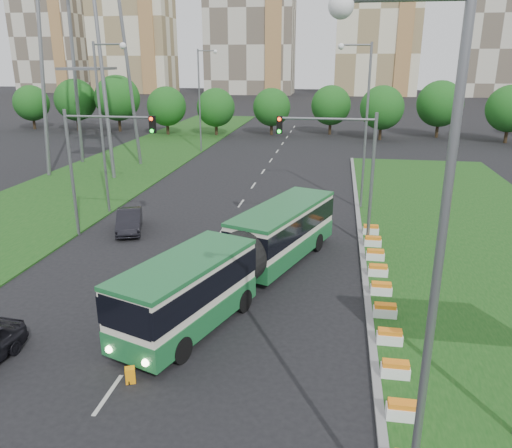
% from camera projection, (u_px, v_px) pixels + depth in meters
% --- Properties ---
extents(ground, '(360.00, 360.00, 0.00)m').
position_uv_depth(ground, '(231.00, 316.00, 22.12)').
color(ground, black).
rests_on(ground, ground).
extents(grass_median, '(14.00, 60.00, 0.15)m').
position_uv_depth(grass_median, '(490.00, 264.00, 27.62)').
color(grass_median, '#154513').
rests_on(grass_median, ground).
extents(median_kerb, '(0.30, 60.00, 0.18)m').
position_uv_depth(median_kerb, '(363.00, 256.00, 28.68)').
color(median_kerb, gray).
rests_on(median_kerb, ground).
extents(left_verge, '(12.00, 110.00, 0.10)m').
position_uv_depth(left_verge, '(103.00, 177.00, 48.27)').
color(left_verge, '#154513').
rests_on(left_verge, ground).
extents(lane_markings, '(0.20, 100.00, 0.01)m').
position_uv_depth(lane_markings, '(245.00, 197.00, 41.33)').
color(lane_markings, '#B6B7B0').
rests_on(lane_markings, ground).
extents(flower_planters, '(1.10, 20.30, 0.60)m').
position_uv_depth(flower_planters, '(383.00, 299.00, 22.75)').
color(flower_planters, white).
rests_on(flower_planters, grass_median).
extents(traffic_mast_median, '(5.76, 0.32, 8.00)m').
position_uv_depth(traffic_mast_median, '(345.00, 158.00, 29.09)').
color(traffic_mast_median, slate).
rests_on(traffic_mast_median, ground).
extents(traffic_mast_left, '(5.76, 0.32, 8.00)m').
position_uv_depth(traffic_mast_left, '(94.00, 154.00, 30.46)').
color(traffic_mast_left, slate).
rests_on(traffic_mast_left, ground).
extents(street_lamps, '(36.00, 60.00, 12.00)m').
position_uv_depth(street_lamps, '(215.00, 144.00, 30.07)').
color(street_lamps, slate).
rests_on(street_lamps, ground).
extents(tree_line, '(120.00, 8.00, 9.00)m').
position_uv_depth(tree_line, '(380.00, 106.00, 70.74)').
color(tree_line, '#185316').
rests_on(tree_line, ground).
extents(apartment_tower_west, '(26.00, 15.00, 48.00)m').
position_uv_depth(apartment_tower_west, '(132.00, 18.00, 165.06)').
color(apartment_tower_west, beige).
rests_on(apartment_tower_west, ground).
extents(apartment_tower_cwest, '(28.00, 15.00, 52.00)m').
position_uv_depth(apartment_tower_cwest, '(250.00, 9.00, 158.35)').
color(apartment_tower_cwest, beige).
rests_on(apartment_tower_cwest, ground).
extents(apartment_tower_ceast, '(25.00, 15.00, 50.00)m').
position_uv_depth(apartment_tower_ceast, '(379.00, 11.00, 152.59)').
color(apartment_tower_ceast, beige).
rests_on(apartment_tower_ceast, ground).
extents(midrise_west, '(22.00, 14.00, 36.00)m').
position_uv_depth(midrise_west, '(50.00, 38.00, 171.50)').
color(midrise_west, beige).
rests_on(midrise_west, ground).
extents(articulated_bus, '(2.62, 16.81, 2.77)m').
position_uv_depth(articulated_bus, '(241.00, 254.00, 24.59)').
color(articulated_bus, silver).
rests_on(articulated_bus, ground).
extents(car_left_far, '(2.89, 4.61, 1.43)m').
position_uv_depth(car_left_far, '(129.00, 221.00, 32.91)').
color(car_left_far, black).
rests_on(car_left_far, ground).
extents(pedestrian, '(0.42, 0.59, 1.53)m').
position_uv_depth(pedestrian, '(126.00, 339.00, 18.89)').
color(pedestrian, gray).
rests_on(pedestrian, ground).
extents(shopping_trolley, '(0.34, 0.36, 0.58)m').
position_uv_depth(shopping_trolley, '(130.00, 375.00, 17.51)').
color(shopping_trolley, '#FF990D').
rests_on(shopping_trolley, ground).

